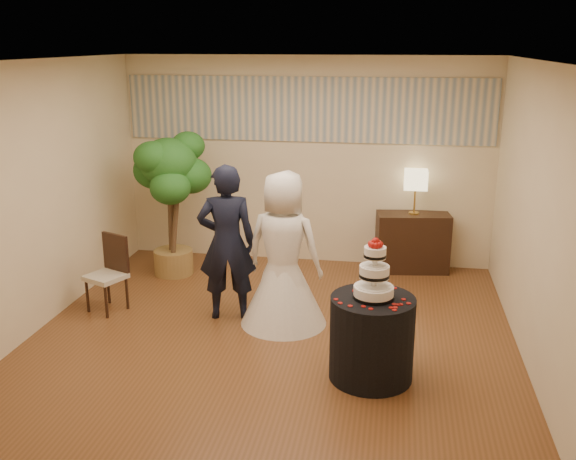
% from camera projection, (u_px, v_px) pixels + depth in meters
% --- Properties ---
extents(floor, '(5.00, 5.00, 0.00)m').
position_uv_depth(floor, '(272.00, 336.00, 6.72)').
color(floor, brown).
rests_on(floor, ground).
extents(ceiling, '(5.00, 5.00, 0.00)m').
position_uv_depth(ceiling, '(270.00, 60.00, 5.93)').
color(ceiling, white).
rests_on(ceiling, wall_back).
extents(wall_back, '(5.00, 0.06, 2.80)m').
position_uv_depth(wall_back, '(307.00, 162.00, 8.69)').
color(wall_back, beige).
rests_on(wall_back, ground).
extents(wall_front, '(5.00, 0.06, 2.80)m').
position_uv_depth(wall_front, '(194.00, 306.00, 3.96)').
color(wall_front, beige).
rests_on(wall_front, ground).
extents(wall_left, '(0.06, 5.00, 2.80)m').
position_uv_depth(wall_left, '(38.00, 197.00, 6.73)').
color(wall_left, beige).
rests_on(wall_left, ground).
extents(wall_right, '(0.06, 5.00, 2.80)m').
position_uv_depth(wall_right, '(536.00, 218.00, 5.92)').
color(wall_right, beige).
rests_on(wall_right, ground).
extents(mural_border, '(4.90, 0.02, 0.85)m').
position_uv_depth(mural_border, '(307.00, 110.00, 8.47)').
color(mural_border, '#ADAEA0').
rests_on(mural_border, wall_back).
extents(groom, '(0.71, 0.54, 1.73)m').
position_uv_depth(groom, '(227.00, 243.00, 6.96)').
color(groom, black).
rests_on(groom, floor).
extents(bride, '(1.09, 1.09, 1.69)m').
position_uv_depth(bride, '(283.00, 249.00, 6.81)').
color(bride, white).
rests_on(bride, floor).
extents(cake_table, '(0.97, 0.97, 0.78)m').
position_uv_depth(cake_table, '(372.00, 338.00, 5.80)').
color(cake_table, black).
rests_on(cake_table, floor).
extents(wedding_cake, '(0.36, 0.36, 0.56)m').
position_uv_depth(wedding_cake, '(374.00, 268.00, 5.61)').
color(wedding_cake, white).
rests_on(wedding_cake, cake_table).
extents(console, '(1.00, 0.55, 0.79)m').
position_uv_depth(console, '(412.00, 242.00, 8.54)').
color(console, black).
rests_on(console, floor).
extents(table_lamp, '(0.30, 0.30, 0.58)m').
position_uv_depth(table_lamp, '(415.00, 192.00, 8.35)').
color(table_lamp, '#CDBA87').
rests_on(table_lamp, console).
extents(ficus_tree, '(1.27, 1.27, 1.91)m').
position_uv_depth(ficus_tree, '(171.00, 204.00, 8.26)').
color(ficus_tree, '#24621F').
rests_on(ficus_tree, floor).
extents(side_chair, '(0.54, 0.55, 0.87)m').
position_uv_depth(side_chair, '(106.00, 275.00, 7.24)').
color(side_chair, black).
rests_on(side_chair, floor).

